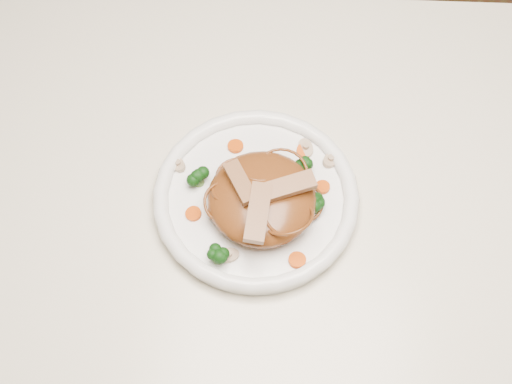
{
  "coord_description": "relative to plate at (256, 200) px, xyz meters",
  "views": [
    {
      "loc": [
        -0.05,
        -0.4,
        1.57
      ],
      "look_at": [
        -0.07,
        0.04,
        0.78
      ],
      "focal_mm": 50.17,
      "sensor_mm": 36.0,
      "label": 1
    }
  ],
  "objects": [
    {
      "name": "chicken_a",
      "position": [
        0.04,
        -0.01,
        0.06
      ],
      "size": [
        0.08,
        0.05,
        0.01
      ],
      "primitive_type": "cube",
      "rotation": [
        0.0,
        0.0,
        0.37
      ],
      "color": "#9D754A",
      "rests_on": "noodle_mound"
    },
    {
      "name": "mushroom_1",
      "position": [
        0.1,
        0.06,
        0.01
      ],
      "size": [
        0.04,
        0.04,
        0.01
      ],
      "primitive_type": "cylinder",
      "rotation": [
        0.0,
        0.0,
        0.96
      ],
      "color": "#CAB298",
      "rests_on": "plate"
    },
    {
      "name": "chicken_c",
      "position": [
        0.0,
        -0.05,
        0.06
      ],
      "size": [
        0.03,
        0.08,
        0.01
      ],
      "primitive_type": "cube",
      "rotation": [
        0.0,
        0.0,
        4.61
      ],
      "color": "#9D754A",
      "rests_on": "noodle_mound"
    },
    {
      "name": "table",
      "position": [
        0.07,
        -0.04,
        -0.11
      ],
      "size": [
        1.2,
        0.8,
        0.75
      ],
      "color": "beige",
      "rests_on": "ground"
    },
    {
      "name": "broccoli_1",
      "position": [
        -0.07,
        0.02,
        0.02
      ],
      "size": [
        0.03,
        0.03,
        0.03
      ],
      "primitive_type": null,
      "rotation": [
        0.0,
        0.0,
        -0.22
      ],
      "color": "#0D3D0C",
      "rests_on": "plate"
    },
    {
      "name": "noodle_mound",
      "position": [
        0.01,
        -0.01,
        0.03
      ],
      "size": [
        0.15,
        0.15,
        0.04
      ],
      "primitive_type": "ellipsoid",
      "rotation": [
        0.0,
        0.0,
        0.09
      ],
      "color": "brown",
      "rests_on": "plate"
    },
    {
      "name": "plate",
      "position": [
        0.0,
        0.0,
        0.0
      ],
      "size": [
        0.31,
        0.31,
        0.02
      ],
      "primitive_type": "cylinder",
      "rotation": [
        0.0,
        0.0,
        -0.23
      ],
      "color": "white",
      "rests_on": "table"
    },
    {
      "name": "mushroom_0",
      "position": [
        -0.03,
        -0.08,
        0.01
      ],
      "size": [
        0.03,
        0.03,
        0.01
      ],
      "primitive_type": "cylinder",
      "rotation": [
        0.0,
        0.0,
        0.31
      ],
      "color": "#CAB298",
      "rests_on": "plate"
    },
    {
      "name": "carrot_4",
      "position": [
        0.05,
        -0.09,
        0.01
      ],
      "size": [
        0.03,
        0.03,
        0.0
      ],
      "primitive_type": "cylinder",
      "rotation": [
        0.0,
        0.0,
        0.4
      ],
      "color": "#E85008",
      "rests_on": "plate"
    },
    {
      "name": "broccoli_2",
      "position": [
        -0.04,
        -0.09,
        0.02
      ],
      "size": [
        0.03,
        0.03,
        0.03
      ],
      "primitive_type": null,
      "rotation": [
        0.0,
        0.0,
        0.18
      ],
      "color": "#0D3D0C",
      "rests_on": "plate"
    },
    {
      "name": "carrot_0",
      "position": [
        0.06,
        0.07,
        0.01
      ],
      "size": [
        0.02,
        0.02,
        0.0
      ],
      "primitive_type": "cylinder",
      "rotation": [
        0.0,
        0.0,
        -0.01
      ],
      "color": "#E85008",
      "rests_on": "plate"
    },
    {
      "name": "mushroom_2",
      "position": [
        -0.1,
        0.04,
        0.01
      ],
      "size": [
        0.03,
        0.03,
        0.01
      ],
      "primitive_type": "cylinder",
      "rotation": [
        0.0,
        0.0,
        -0.93
      ],
      "color": "#CAB298",
      "rests_on": "plate"
    },
    {
      "name": "broccoli_3",
      "position": [
        0.07,
        -0.01,
        0.02
      ],
      "size": [
        0.03,
        0.03,
        0.03
      ],
      "primitive_type": null,
      "rotation": [
        0.0,
        0.0,
        -0.17
      ],
      "color": "#0D3D0C",
      "rests_on": "plate"
    },
    {
      "name": "broccoli_0",
      "position": [
        0.06,
        0.04,
        0.02
      ],
      "size": [
        0.03,
        0.03,
        0.03
      ],
      "primitive_type": null,
      "rotation": [
        0.0,
        0.0,
        -0.13
      ],
      "color": "#0D3D0C",
      "rests_on": "plate"
    },
    {
      "name": "carrot_2",
      "position": [
        0.08,
        0.02,
        0.01
      ],
      "size": [
        0.02,
        0.02,
        0.0
      ],
      "primitive_type": "cylinder",
      "rotation": [
        0.0,
        0.0,
        -0.16
      ],
      "color": "#E85008",
      "rests_on": "plate"
    },
    {
      "name": "carrot_1",
      "position": [
        -0.08,
        -0.03,
        0.01
      ],
      "size": [
        0.02,
        0.02,
        0.0
      ],
      "primitive_type": "cylinder",
      "rotation": [
        0.0,
        0.0,
        -0.16
      ],
      "color": "#E85008",
      "rests_on": "plate"
    },
    {
      "name": "mushroom_3",
      "position": [
        0.06,
        0.08,
        0.01
      ],
      "size": [
        0.03,
        0.03,
        0.01
      ],
      "primitive_type": "cylinder",
      "rotation": [
        0.0,
        0.0,
        1.91
      ],
      "color": "#CAB298",
      "rests_on": "plate"
    },
    {
      "name": "ground",
      "position": [
        0.07,
        -0.04,
        -0.76
      ],
      "size": [
        4.0,
        4.0,
        0.0
      ],
      "primitive_type": "plane",
      "color": "brown",
      "rests_on": "ground"
    },
    {
      "name": "chicken_b",
      "position": [
        -0.02,
        -0.01,
        0.06
      ],
      "size": [
        0.05,
        0.06,
        0.01
      ],
      "primitive_type": "cube",
      "rotation": [
        0.0,
        0.0,
        2.05
      ],
      "color": "#9D754A",
      "rests_on": "noodle_mound"
    },
    {
      "name": "carrot_3",
      "position": [
        -0.03,
        0.07,
        0.01
      ],
      "size": [
        0.03,
        0.03,
        0.0
      ],
      "primitive_type": "cylinder",
      "rotation": [
        0.0,
        0.0,
        -0.4
      ],
      "color": "#E85008",
      "rests_on": "plate"
    }
  ]
}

